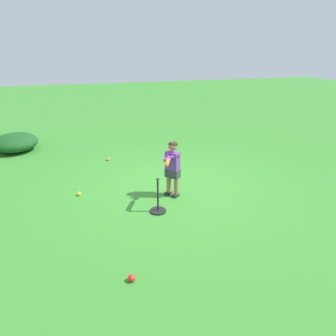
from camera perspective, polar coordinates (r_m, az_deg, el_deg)
ground_plane at (r=6.21m, az=1.33°, el=-3.55°), size 40.00×40.00×0.00m
child_batter at (r=5.58m, az=0.80°, el=0.70°), size 0.46×0.74×1.08m
play_ball_by_bucket at (r=3.94m, az=-6.88°, el=-19.97°), size 0.09×0.09×0.09m
play_ball_center_lawn at (r=7.76m, az=-11.27°, el=1.63°), size 0.07×0.07×0.07m
play_ball_far_right at (r=6.07m, az=-16.47°, el=-4.71°), size 0.08×0.08×0.08m
batting_tee at (r=5.26m, az=-1.91°, el=-7.26°), size 0.28×0.28×0.62m
shrub_left_background at (r=9.31m, az=-26.94°, el=4.36°), size 1.17×1.24×0.48m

